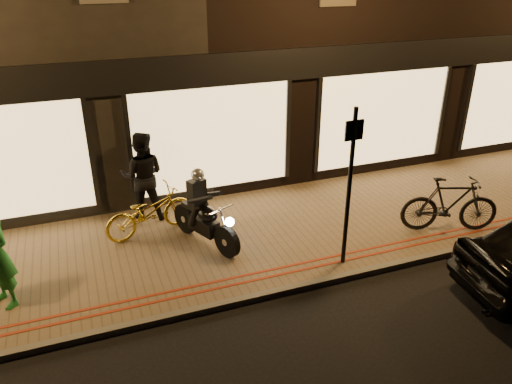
% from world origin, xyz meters
% --- Properties ---
extents(ground, '(90.00, 90.00, 0.00)m').
position_xyz_m(ground, '(0.00, 0.00, 0.00)').
color(ground, black).
rests_on(ground, ground).
extents(sidewalk, '(50.00, 4.00, 0.12)m').
position_xyz_m(sidewalk, '(0.00, 2.00, 0.06)').
color(sidewalk, brown).
rests_on(sidewalk, ground).
extents(kerb_stone, '(50.00, 0.14, 0.12)m').
position_xyz_m(kerb_stone, '(0.00, 0.05, 0.06)').
color(kerb_stone, '#59544C').
rests_on(kerb_stone, ground).
extents(red_kerb_lines, '(50.00, 0.26, 0.01)m').
position_xyz_m(red_kerb_lines, '(0.00, 0.55, 0.12)').
color(red_kerb_lines, maroon).
rests_on(red_kerb_lines, sidewalk).
extents(motorcycle, '(0.93, 1.82, 1.59)m').
position_xyz_m(motorcycle, '(-0.76, 2.02, 0.73)').
color(motorcycle, black).
rests_on(motorcycle, sidewalk).
extents(sign_post, '(0.35, 0.08, 3.00)m').
position_xyz_m(sign_post, '(1.50, 0.44, 1.80)').
color(sign_post, black).
rests_on(sign_post, sidewalk).
extents(bicycle_gold, '(2.00, 1.12, 0.99)m').
position_xyz_m(bicycle_gold, '(-1.71, 2.79, 0.62)').
color(bicycle_gold, gold).
rests_on(bicycle_gold, sidewalk).
extents(bicycle_dark, '(2.07, 1.23, 1.20)m').
position_xyz_m(bicycle_dark, '(4.14, 0.74, 0.72)').
color(bicycle_dark, black).
rests_on(bicycle_dark, sidewalk).
extents(person_dark, '(1.12, 0.98, 1.96)m').
position_xyz_m(person_dark, '(-1.68, 3.56, 1.10)').
color(person_dark, black).
rests_on(person_dark, sidewalk).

